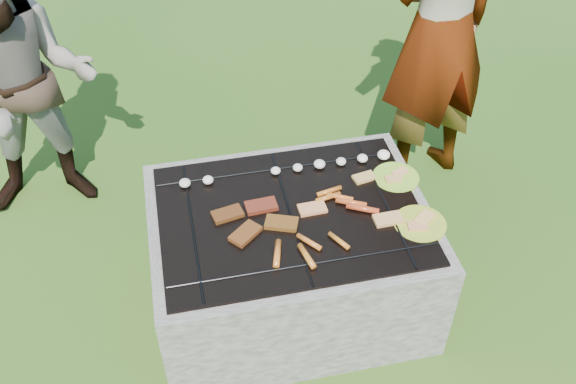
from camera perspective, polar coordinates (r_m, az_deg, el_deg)
name	(u,v)px	position (r m, az deg, el deg)	size (l,w,h in m)	color
lawn	(290,296)	(3.41, 0.18, -9.27)	(60.00, 60.00, 0.00)	#1D4210
fire_pit	(290,261)	(3.19, 0.19, -6.14)	(1.30, 1.00, 0.62)	#9F988D
mushrooms	(304,166)	(3.17, 1.41, 2.29)	(1.06, 0.06, 0.04)	beige
pork_slabs	(255,219)	(2.91, -2.95, -2.42)	(0.39, 0.28, 0.02)	brown
sausages	(327,221)	(2.90, 3.53, -2.61)	(0.55, 0.48, 0.03)	orange
bread_on_grate	(354,205)	(2.99, 5.85, -1.17)	(0.45, 0.38, 0.02)	tan
plate_far	(396,177)	(3.18, 9.57, 1.28)	(0.25, 0.25, 0.03)	#B8DC34
plate_near	(420,224)	(2.97, 11.65, -2.78)	(0.30, 0.30, 0.03)	gold
cook	(441,30)	(3.65, 13.46, 13.86)	(0.72, 0.47, 1.98)	gray
bystander	(25,88)	(3.70, -22.31, 8.57)	(0.78, 0.60, 1.60)	gray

